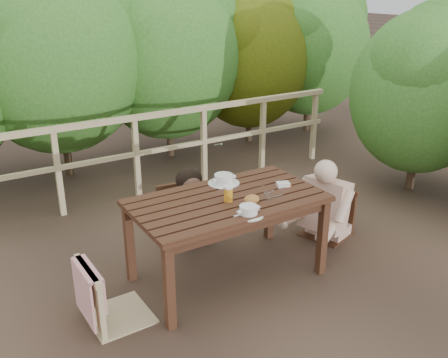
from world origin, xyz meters
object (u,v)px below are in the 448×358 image
woman (184,181)px  chair_right (329,195)px  chair_far (185,192)px  butter_tub (283,185)px  table (227,239)px  diner_right (333,171)px  soup_far (224,180)px  soup_near (249,211)px  beer_glass (228,194)px  tumbler (268,197)px  chair_left (114,263)px  bread_roll (252,200)px

woman → chair_right: bearing=154.4°
chair_far → chair_right: size_ratio=1.07×
chair_right → butter_tub: size_ratio=7.86×
table → diner_right: (1.30, 0.12, 0.32)m
chair_right → butter_tub: 0.80m
woman → soup_far: bearing=106.1°
soup_near → beer_glass: (-0.01, 0.28, 0.03)m
woman → beer_glass: size_ratio=8.04×
butter_tub → chair_far: bearing=138.9°
soup_near → soup_far: (0.16, 0.63, 0.01)m
woman → diner_right: size_ratio=0.85×
tumbler → soup_far: bearing=102.9°
table → butter_tub: (0.55, -0.04, 0.39)m
diner_right → soup_far: size_ratio=4.89×
woman → soup_far: 0.63m
woman → table: bearing=93.4°
chair_far → butter_tub: 1.08m
chair_right → woman: woman is taller
chair_right → soup_near: 1.41m
table → woman: 0.92m
soup_far → beer_glass: (-0.17, -0.35, 0.03)m
chair_far → diner_right: 1.47m
soup_far → tumbler: (0.11, -0.50, -0.01)m
chair_left → diner_right: diner_right is taller
chair_far → chair_right: chair_far is taller
chair_left → soup_far: (1.16, 0.35, 0.30)m
chair_left → chair_far: (1.06, 0.93, -0.01)m
chair_right → soup_far: size_ratio=3.10×
chair_right → bread_roll: size_ratio=6.43×
chair_far → bread_roll: 1.09m
chair_right → tumbler: chair_right is taller
woman → chair_left: bearing=48.1°
beer_glass → butter_tub: size_ratio=1.31×
chair_far → tumbler: bearing=-72.2°
table → diner_right: diner_right is taller
table → soup_near: (-0.02, -0.34, 0.41)m
table → chair_right: bearing=5.6°
table → chair_right: size_ratio=1.81×
diner_right → tumbler: bearing=89.8°
chair_left → soup_near: size_ratio=3.97×
table → chair_right: 1.28m
table → bread_roll: bearing=-56.0°
chair_right → soup_near: (-1.29, -0.46, 0.34)m
table → tumbler: tumbler is taller
chair_far → diner_right: diner_right is taller
soup_near → woman: bearing=87.0°
tumbler → bread_roll: bearing=170.0°
diner_right → soup_far: 1.17m
chair_left → diner_right: bearing=-87.1°
soup_near → soup_far: 0.66m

